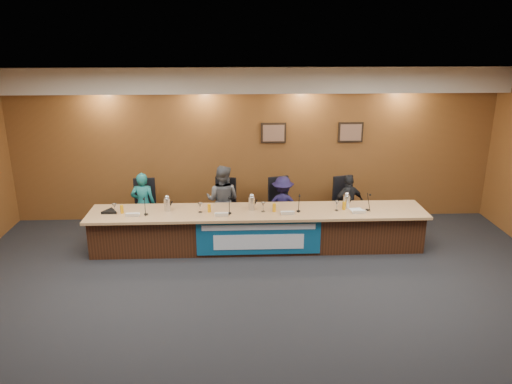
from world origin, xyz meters
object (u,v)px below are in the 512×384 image
carafe_left (167,205)px  office_chair_c (282,208)px  panelist_a (143,204)px  banner (259,238)px  dais_body (258,230)px  panelist_c (283,205)px  office_chair_b (223,209)px  speakerphone (110,211)px  carafe_mid (252,203)px  office_chair_a (145,210)px  panelist_b (223,200)px  panelist_d (348,204)px  office_chair_d (347,207)px  carafe_right (346,202)px

carafe_left → office_chair_c: bearing=20.1°
panelist_a → carafe_left: bearing=128.5°
banner → panelist_a: panelist_a is taller
dais_body → panelist_c: 0.91m
office_chair_b → speakerphone: bearing=-140.5°
panelist_a → panelist_c: size_ratio=1.10×
banner → carafe_mid: (-0.11, 0.42, 0.49)m
office_chair_a → panelist_b: bearing=-7.4°
panelist_a → office_chair_a: bearing=-90.6°
office_chair_c → carafe_left: size_ratio=2.00×
office_chair_c → office_chair_a: bearing=162.9°
panelist_c → carafe_left: (-2.16, -0.69, 0.29)m
panelist_c → office_chair_b: panelist_c is taller
panelist_d → speakerphone: panelist_d is taller
carafe_left → office_chair_a: bearing=125.4°
banner → carafe_mid: 0.66m
speakerphone → office_chair_d: bearing=10.6°
office_chair_d → speakerphone: bearing=174.2°
dais_body → banner: (0.00, -0.41, 0.03)m
office_chair_c → office_chair_d: same height
panelist_a → office_chair_b: panelist_a is taller
dais_body → panelist_b: panelist_b is taller
office_chair_a → carafe_mid: (2.09, -0.80, 0.39)m
panelist_d → carafe_mid: size_ratio=4.76×
panelist_a → banner: bearing=152.3°
panelist_d → office_chair_d: panelist_d is taller
office_chair_b → office_chair_d: 2.49m
banner → carafe_right: 1.77m
office_chair_a → office_chair_c: bearing=-3.7°
panelist_a → panelist_b: 1.54m
panelist_c → carafe_right: panelist_c is taller
carafe_right → office_chair_d: bearing=75.4°
carafe_mid → speakerphone: carafe_mid is taller
panelist_c → carafe_mid: bearing=52.9°
panelist_b → carafe_left: (-0.98, -0.69, 0.17)m
banner → speakerphone: size_ratio=6.88×
panelist_b → office_chair_c: bearing=-157.3°
banner → speakerphone: bearing=171.9°
panelist_a → office_chair_c: panelist_a is taller
office_chair_a → carafe_mid: 2.27m
dais_body → office_chair_c: (0.53, 0.81, 0.13)m
office_chair_b → carafe_left: 1.32m
panelist_a → office_chair_b: size_ratio=2.66×
office_chair_d → office_chair_c: bearing=163.6°
office_chair_b → office_chair_d: same height
dais_body → carafe_mid: size_ratio=24.27×
panelist_d → carafe_left: panelist_d is taller
office_chair_b → carafe_mid: size_ratio=1.94×
office_chair_b → office_chair_d: bearing=16.6°
panelist_a → office_chair_c: bearing=-178.5°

